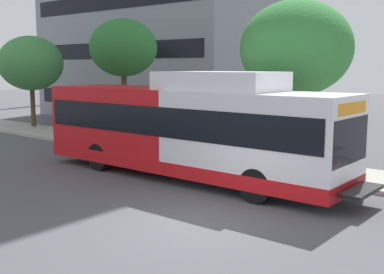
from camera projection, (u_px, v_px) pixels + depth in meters
name	position (u px, v px, depth m)	size (l,w,h in m)	color
ground_plane	(19.00, 177.00, 16.66)	(120.00, 120.00, 0.00)	#4C4C51
sidewalk_curb	(191.00, 153.00, 20.75)	(3.00, 56.00, 0.14)	#A8A399
transit_bus	(186.00, 129.00, 16.29)	(2.58, 12.25, 3.65)	white
street_tree_near_stop	(296.00, 49.00, 17.80)	(4.18, 4.18, 6.12)	#4C3823
street_tree_mid_block	(123.00, 48.00, 23.58)	(3.33, 3.33, 6.00)	#4C3823
street_tree_far_block	(31.00, 63.00, 29.07)	(3.87, 3.87, 5.52)	#4C3823
lattice_comm_tower	(82.00, 2.00, 52.10)	(1.10, 1.10, 32.10)	#B7B7BC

